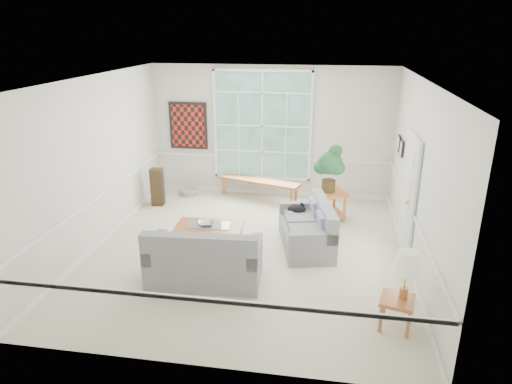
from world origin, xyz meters
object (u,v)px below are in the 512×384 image
(end_table, at_px, (328,205))
(side_table, at_px, (396,313))
(coffee_table, at_px, (210,236))
(loveseat_right, at_px, (306,225))
(loveseat_front, at_px, (205,253))

(end_table, distance_m, side_table, 3.68)
(coffee_table, bearing_deg, loveseat_right, 7.96)
(loveseat_right, bearing_deg, loveseat_front, -148.62)
(loveseat_front, distance_m, end_table, 3.37)
(coffee_table, xyz_separation_m, end_table, (2.09, 1.68, 0.09))
(loveseat_front, height_order, side_table, loveseat_front)
(loveseat_front, xyz_separation_m, coffee_table, (-0.22, 1.11, -0.25))
(loveseat_front, bearing_deg, end_table, 52.54)
(loveseat_right, height_order, end_table, loveseat_right)
(loveseat_front, height_order, end_table, loveseat_front)
(end_table, relative_size, side_table, 1.42)
(coffee_table, distance_m, side_table, 3.55)
(loveseat_front, relative_size, coffee_table, 1.47)
(coffee_table, distance_m, end_table, 2.68)
(loveseat_right, bearing_deg, side_table, -71.83)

